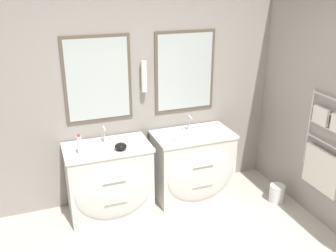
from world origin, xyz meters
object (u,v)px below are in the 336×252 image
object	(u,v)px
vanity_right	(193,165)
amenity_bowl	(121,146)
waste_bin	(277,193)
toiletry_bottle	(80,145)
vanity_left	(110,180)

from	to	relation	value
vanity_right	amenity_bowl	distance (m)	1.01
vanity_right	waste_bin	distance (m)	1.06
toiletry_bottle	amenity_bowl	xyz separation A→B (m)	(0.42, -0.05, -0.06)
amenity_bowl	waste_bin	bearing A→B (deg)	-11.12
vanity_right	toiletry_bottle	bearing A→B (deg)	-177.65
vanity_right	amenity_bowl	size ratio (longest dim) A/B	7.29
vanity_left	vanity_right	bearing A→B (deg)	0.00
waste_bin	vanity_right	bearing A→B (deg)	152.86
vanity_right	waste_bin	xyz separation A→B (m)	(0.91, -0.46, -0.31)
toiletry_bottle	amenity_bowl	bearing A→B (deg)	-7.45
vanity_right	waste_bin	world-z (taller)	vanity_right
vanity_right	amenity_bowl	bearing A→B (deg)	-173.13
amenity_bowl	waste_bin	distance (m)	1.99
toiletry_bottle	amenity_bowl	world-z (taller)	toiletry_bottle
vanity_right	amenity_bowl	world-z (taller)	amenity_bowl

